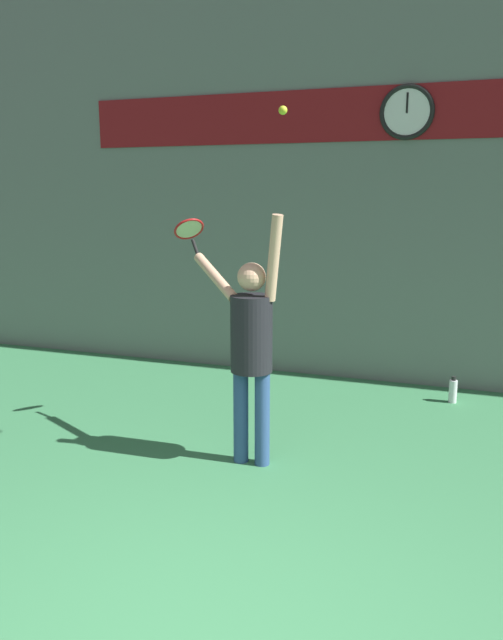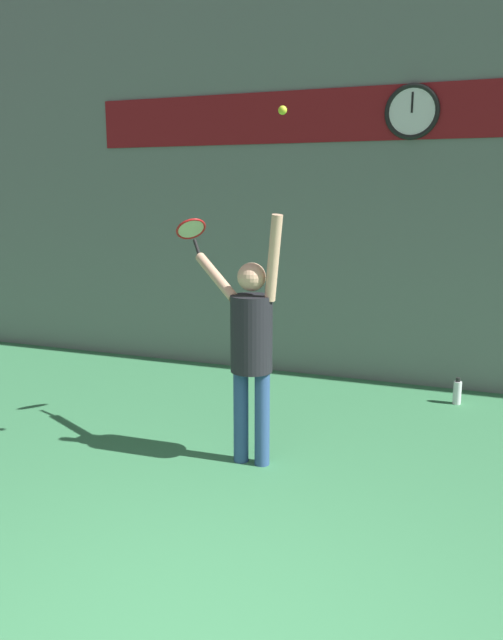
{
  "view_description": "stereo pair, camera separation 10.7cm",
  "coord_description": "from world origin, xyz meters",
  "px_view_note": "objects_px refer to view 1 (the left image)",
  "views": [
    {
      "loc": [
        1.17,
        -2.2,
        2.32
      ],
      "look_at": [
        -0.52,
        2.6,
        1.27
      ],
      "focal_mm": 35.0,
      "sensor_mm": 36.0,
      "label": 1
    },
    {
      "loc": [
        1.27,
        -2.17,
        2.32
      ],
      "look_at": [
        -0.52,
        2.6,
        1.27
      ],
      "focal_mm": 35.0,
      "sensor_mm": 36.0,
      "label": 2
    }
  ],
  "objects_px": {
    "tennis_player": "(251,341)",
    "tennis_racket": "(190,231)",
    "scoreboard_clock": "(407,112)",
    "tennis_ball": "(283,110)",
    "water_bottle": "(453,391)"
  },
  "relations": [
    {
      "from": "scoreboard_clock",
      "to": "water_bottle",
      "type": "distance_m",
      "value": 3.2
    },
    {
      "from": "scoreboard_clock",
      "to": "water_bottle",
      "type": "bearing_deg",
      "value": -36.53
    },
    {
      "from": "tennis_player",
      "to": "tennis_racket",
      "type": "distance_m",
      "value": 1.31
    },
    {
      "from": "scoreboard_clock",
      "to": "tennis_racket",
      "type": "distance_m",
      "value": 3.06
    },
    {
      "from": "tennis_player",
      "to": "tennis_racket",
      "type": "bearing_deg",
      "value": 145.63
    },
    {
      "from": "scoreboard_clock",
      "to": "tennis_racket",
      "type": "relative_size",
      "value": 1.69
    },
    {
      "from": "scoreboard_clock",
      "to": "tennis_racket",
      "type": "bearing_deg",
      "value": -127.63
    },
    {
      "from": "scoreboard_clock",
      "to": "tennis_player",
      "type": "distance_m",
      "value": 3.6
    },
    {
      "from": "tennis_player",
      "to": "tennis_racket",
      "type": "height_order",
      "value": "tennis_player"
    },
    {
      "from": "scoreboard_clock",
      "to": "tennis_player",
      "type": "relative_size",
      "value": 0.29
    },
    {
      "from": "water_bottle",
      "to": "tennis_ball",
      "type": "bearing_deg",
      "value": -119.97
    },
    {
      "from": "tennis_ball",
      "to": "water_bottle",
      "type": "relative_size",
      "value": 0.22
    },
    {
      "from": "tennis_player",
      "to": "water_bottle",
      "type": "height_order",
      "value": "tennis_player"
    },
    {
      "from": "scoreboard_clock",
      "to": "tennis_player",
      "type": "bearing_deg",
      "value": -108.11
    },
    {
      "from": "scoreboard_clock",
      "to": "tennis_ball",
      "type": "height_order",
      "value": "scoreboard_clock"
    }
  ]
}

